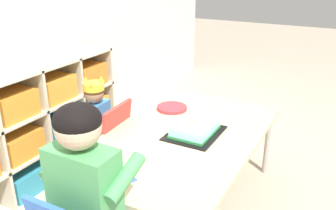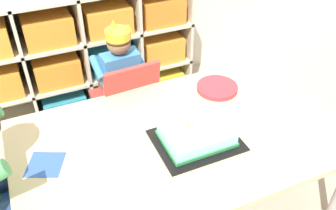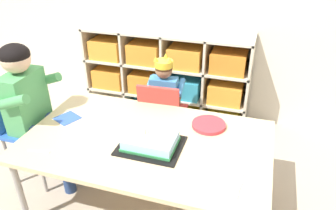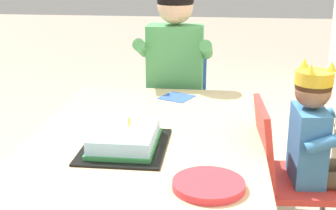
{
  "view_description": "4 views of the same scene",
  "coord_description": "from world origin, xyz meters",
  "px_view_note": "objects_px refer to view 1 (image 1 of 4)",
  "views": [
    {
      "loc": [
        -1.87,
        -0.9,
        1.57
      ],
      "look_at": [
        0.02,
        0.12,
        0.71
      ],
      "focal_mm": 39.0,
      "sensor_mm": 36.0,
      "label": 1
    },
    {
      "loc": [
        -0.56,
        -1.13,
        1.69
      ],
      "look_at": [
        -0.0,
        0.14,
        0.63
      ],
      "focal_mm": 39.17,
      "sensor_mm": 36.0,
      "label": 2
    },
    {
      "loc": [
        0.61,
        -1.53,
        1.71
      ],
      "look_at": [
        0.1,
        0.13,
        0.73
      ],
      "focal_mm": 34.58,
      "sensor_mm": 36.0,
      "label": 3
    },
    {
      "loc": [
        1.66,
        0.28,
        1.23
      ],
      "look_at": [
        0.04,
        0.1,
        0.71
      ],
      "focal_mm": 51.35,
      "sensor_mm": 36.0,
      "label": 4
    }
  ],
  "objects_px": {
    "fork_near_child_seat": "(252,111)",
    "fork_at_table_front_edge": "(189,194)",
    "adult_helper_seated": "(94,184)",
    "paper_plate_stack": "(172,108)",
    "activity_table": "(183,140)",
    "fork_scattered_mid_table": "(228,108)",
    "child_with_crown": "(91,121)",
    "classroom_chair_blue": "(106,140)",
    "birthday_cake_on_tray": "(195,129)"
  },
  "relations": [
    {
      "from": "fork_near_child_seat",
      "to": "fork_scattered_mid_table",
      "type": "bearing_deg",
      "value": 20.04
    },
    {
      "from": "adult_helper_seated",
      "to": "fork_at_table_front_edge",
      "type": "bearing_deg",
      "value": -140.35
    },
    {
      "from": "birthday_cake_on_tray",
      "to": "fork_scattered_mid_table",
      "type": "bearing_deg",
      "value": -5.01
    },
    {
      "from": "birthday_cake_on_tray",
      "to": "fork_scattered_mid_table",
      "type": "relative_size",
      "value": 3.28
    },
    {
      "from": "adult_helper_seated",
      "to": "paper_plate_stack",
      "type": "xyz_separation_m",
      "value": [
        1.17,
        0.22,
        -0.1
      ]
    },
    {
      "from": "child_with_crown",
      "to": "paper_plate_stack",
      "type": "bearing_deg",
      "value": 132.99
    },
    {
      "from": "paper_plate_stack",
      "to": "classroom_chair_blue",
      "type": "bearing_deg",
      "value": 145.11
    },
    {
      "from": "fork_near_child_seat",
      "to": "child_with_crown",
      "type": "bearing_deg",
      "value": 45.43
    },
    {
      "from": "classroom_chair_blue",
      "to": "fork_near_child_seat",
      "type": "height_order",
      "value": "classroom_chair_blue"
    },
    {
      "from": "birthday_cake_on_tray",
      "to": "fork_near_child_seat",
      "type": "distance_m",
      "value": 0.59
    },
    {
      "from": "classroom_chair_blue",
      "to": "fork_near_child_seat",
      "type": "relative_size",
      "value": 5.11
    },
    {
      "from": "birthday_cake_on_tray",
      "to": "paper_plate_stack",
      "type": "height_order",
      "value": "birthday_cake_on_tray"
    },
    {
      "from": "classroom_chair_blue",
      "to": "fork_scattered_mid_table",
      "type": "distance_m",
      "value": 0.93
    },
    {
      "from": "activity_table",
      "to": "fork_near_child_seat",
      "type": "distance_m",
      "value": 0.66
    },
    {
      "from": "birthday_cake_on_tray",
      "to": "fork_near_child_seat",
      "type": "height_order",
      "value": "birthday_cake_on_tray"
    },
    {
      "from": "child_with_crown",
      "to": "birthday_cake_on_tray",
      "type": "distance_m",
      "value": 0.74
    },
    {
      "from": "birthday_cake_on_tray",
      "to": "activity_table",
      "type": "bearing_deg",
      "value": 129.53
    },
    {
      "from": "paper_plate_stack",
      "to": "fork_scattered_mid_table",
      "type": "distance_m",
      "value": 0.42
    },
    {
      "from": "child_with_crown",
      "to": "fork_scattered_mid_table",
      "type": "bearing_deg",
      "value": 126.86
    },
    {
      "from": "paper_plate_stack",
      "to": "fork_near_child_seat",
      "type": "height_order",
      "value": "paper_plate_stack"
    },
    {
      "from": "classroom_chair_blue",
      "to": "adult_helper_seated",
      "type": "xyz_separation_m",
      "value": [
        -0.74,
        -0.52,
        0.25
      ]
    },
    {
      "from": "classroom_chair_blue",
      "to": "birthday_cake_on_tray",
      "type": "height_order",
      "value": "classroom_chair_blue"
    },
    {
      "from": "activity_table",
      "to": "fork_scattered_mid_table",
      "type": "relative_size",
      "value": 13.13
    },
    {
      "from": "fork_scattered_mid_table",
      "to": "fork_near_child_seat",
      "type": "bearing_deg",
      "value": 146.12
    },
    {
      "from": "activity_table",
      "to": "paper_plate_stack",
      "type": "height_order",
      "value": "paper_plate_stack"
    },
    {
      "from": "activity_table",
      "to": "paper_plate_stack",
      "type": "relative_size",
      "value": 6.83
    },
    {
      "from": "classroom_chair_blue",
      "to": "fork_scattered_mid_table",
      "type": "relative_size",
      "value": 5.93
    },
    {
      "from": "birthday_cake_on_tray",
      "to": "fork_scattered_mid_table",
      "type": "xyz_separation_m",
      "value": [
        0.51,
        -0.04,
        -0.03
      ]
    },
    {
      "from": "child_with_crown",
      "to": "paper_plate_stack",
      "type": "relative_size",
      "value": 3.84
    },
    {
      "from": "child_with_crown",
      "to": "fork_near_child_seat",
      "type": "relative_size",
      "value": 6.37
    },
    {
      "from": "fork_near_child_seat",
      "to": "fork_at_table_front_edge",
      "type": "bearing_deg",
      "value": 100.77
    },
    {
      "from": "paper_plate_stack",
      "to": "fork_scattered_mid_table",
      "type": "relative_size",
      "value": 1.92
    },
    {
      "from": "paper_plate_stack",
      "to": "fork_near_child_seat",
      "type": "distance_m",
      "value": 0.59
    },
    {
      "from": "fork_scattered_mid_table",
      "to": "birthday_cake_on_tray",
      "type": "bearing_deg",
      "value": 40.57
    },
    {
      "from": "classroom_chair_blue",
      "to": "fork_scattered_mid_table",
      "type": "xyz_separation_m",
      "value": [
        0.64,
        -0.66,
        0.14
      ]
    },
    {
      "from": "classroom_chair_blue",
      "to": "child_with_crown",
      "type": "xyz_separation_m",
      "value": [
        -0.01,
        0.11,
        0.13
      ]
    },
    {
      "from": "adult_helper_seated",
      "to": "fork_scattered_mid_table",
      "type": "bearing_deg",
      "value": -95.51
    },
    {
      "from": "paper_plate_stack",
      "to": "fork_scattered_mid_table",
      "type": "bearing_deg",
      "value": -58.42
    },
    {
      "from": "activity_table",
      "to": "fork_at_table_front_edge",
      "type": "distance_m",
      "value": 0.63
    },
    {
      "from": "adult_helper_seated",
      "to": "fork_scattered_mid_table",
      "type": "xyz_separation_m",
      "value": [
        1.39,
        -0.14,
        -0.11
      ]
    },
    {
      "from": "birthday_cake_on_tray",
      "to": "fork_near_child_seat",
      "type": "xyz_separation_m",
      "value": [
        0.54,
        -0.22,
        -0.03
      ]
    },
    {
      "from": "child_with_crown",
      "to": "fork_scattered_mid_table",
      "type": "distance_m",
      "value": 1.01
    },
    {
      "from": "child_with_crown",
      "to": "adult_helper_seated",
      "type": "xyz_separation_m",
      "value": [
        -0.74,
        -0.63,
        0.12
      ]
    },
    {
      "from": "activity_table",
      "to": "fork_at_table_front_edge",
      "type": "xyz_separation_m",
      "value": [
        -0.55,
        -0.3,
        0.04
      ]
    },
    {
      "from": "fork_at_table_front_edge",
      "to": "birthday_cake_on_tray",
      "type": "bearing_deg",
      "value": -168.35
    },
    {
      "from": "classroom_chair_blue",
      "to": "fork_at_table_front_edge",
      "type": "bearing_deg",
      "value": 57.9
    },
    {
      "from": "activity_table",
      "to": "fork_near_child_seat",
      "type": "xyz_separation_m",
      "value": [
        0.59,
        -0.28,
        0.04
      ]
    },
    {
      "from": "paper_plate_stack",
      "to": "fork_at_table_front_edge",
      "type": "distance_m",
      "value": 1.05
    },
    {
      "from": "child_with_crown",
      "to": "adult_helper_seated",
      "type": "distance_m",
      "value": 0.98
    },
    {
      "from": "adult_helper_seated",
      "to": "fork_near_child_seat",
      "type": "xyz_separation_m",
      "value": [
        1.42,
        -0.31,
        -0.11
      ]
    }
  ]
}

